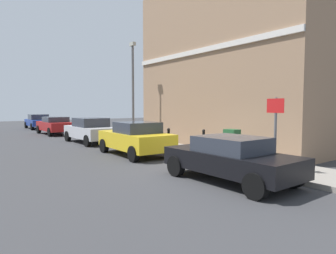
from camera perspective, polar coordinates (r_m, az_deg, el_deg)
ground at (r=10.41m, az=5.37°, el=-8.10°), size 80.00×80.00×0.00m
sidewalk at (r=16.37m, az=-3.07°, el=-3.36°), size 2.25×30.00×0.15m
corner_building at (r=17.36m, az=14.48°, el=11.24°), size 6.73×10.74×8.79m
car_black at (r=8.78m, az=11.91°, el=-5.84°), size 1.95×4.10×1.32m
car_yellow at (r=13.27m, az=-6.27°, el=-2.14°), size 2.01×4.05×1.49m
car_silver at (r=18.21m, az=-14.64°, el=-0.56°), size 2.01×4.26×1.49m
car_red at (r=24.45m, az=-20.87°, el=0.35°), size 1.99×4.18×1.36m
car_blue at (r=31.03m, az=-23.68°, el=1.00°), size 1.93×4.06×1.39m
utility_cabinet at (r=11.65m, az=12.15°, el=-3.47°), size 0.46×0.61×1.15m
bollard_near_cabinet at (r=12.90m, az=6.86°, el=-2.58°), size 0.14×0.14×1.04m
bollard_far_kerb at (r=13.56m, az=0.12°, el=-2.23°), size 0.14×0.14×1.04m
street_sign at (r=9.67m, az=19.95°, el=0.68°), size 0.08×0.60×2.30m
lamppost at (r=17.62m, az=-6.77°, el=7.66°), size 0.20×0.44×5.72m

